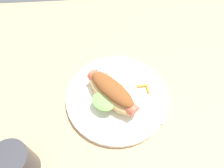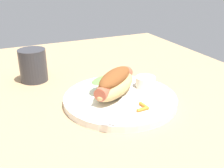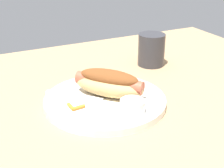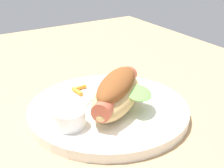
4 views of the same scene
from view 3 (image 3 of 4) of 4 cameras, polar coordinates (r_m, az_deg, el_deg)
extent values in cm
cube|color=tan|center=(74.86, -0.68, -3.97)|extent=(120.00, 90.00, 1.80)
cylinder|color=white|center=(73.42, -1.07, -3.08)|extent=(26.99, 26.99, 1.60)
ellipsoid|color=tan|center=(73.53, -0.50, -0.32)|extent=(15.33, 16.49, 4.64)
cylinder|color=#C1563D|center=(73.19, -0.51, 0.25)|extent=(12.36, 13.89, 2.97)
ellipsoid|color=brown|center=(72.66, -0.51, 1.22)|extent=(12.53, 13.59, 3.15)
ellipsoid|color=#6BB74C|center=(76.28, 0.25, 1.38)|extent=(7.44, 7.26, 1.42)
cylinder|color=white|center=(67.21, 3.54, -3.84)|extent=(5.08, 5.08, 2.66)
cube|color=silver|center=(73.15, -7.27, -2.52)|extent=(8.47, 10.18, 0.40)
cube|color=silver|center=(69.39, -2.08, -3.90)|extent=(2.23, 2.69, 0.40)
cube|color=silver|center=(69.74, -1.92, -3.74)|extent=(2.23, 2.69, 0.40)
cube|color=silver|center=(70.09, -1.75, -3.58)|extent=(2.23, 2.69, 0.40)
cube|color=silver|center=(74.52, -6.54, -1.97)|extent=(10.66, 10.61, 0.36)
cylinder|color=orange|center=(68.95, -5.81, -4.04)|extent=(3.00, 1.07, 0.76)
cylinder|color=orange|center=(69.47, -7.08, -3.89)|extent=(0.86, 2.82, 0.74)
cylinder|color=#333338|center=(95.61, 6.78, 5.88)|extent=(7.60, 7.60, 9.14)
camera|label=1|loc=(0.94, -7.88, 32.98)|focal=33.21mm
camera|label=2|loc=(0.89, -43.71, 14.90)|focal=43.03mm
camera|label=4|loc=(0.78, 39.04, 14.42)|focal=53.14mm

